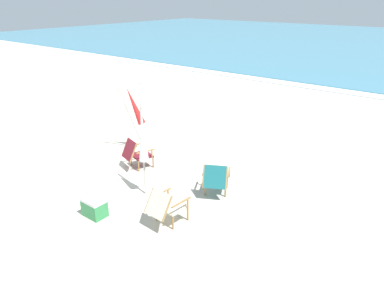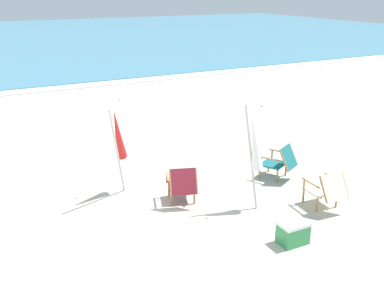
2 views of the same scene
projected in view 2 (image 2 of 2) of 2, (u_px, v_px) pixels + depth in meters
The scene contains 8 objects.
ground_plane at pixel (166, 229), 8.09m from camera, with size 80.00×80.00×0.00m, color #B7AF9E.
surf_band at pixel (41, 89), 18.79m from camera, with size 80.00×1.10×0.06m, color white.
beach_chair_front_left at pixel (182, 184), 8.90m from camera, with size 0.77×0.86×0.80m.
beach_chair_back_left at pixel (327, 189), 8.69m from camera, with size 0.63×0.81×0.77m.
beach_chair_front_right at pixel (280, 161), 10.06m from camera, with size 0.85×0.92×0.79m.
umbrella_furled_red at pixel (118, 135), 8.96m from camera, with size 0.55×0.72×2.02m.
umbrella_furled_white at pixel (255, 142), 8.39m from camera, with size 0.43×0.41×2.11m.
cooler_box at pixel (293, 232), 7.58m from camera, with size 0.49×0.35×0.40m.
Camera 2 is at (-2.84, -6.55, 4.14)m, focal length 42.00 mm.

